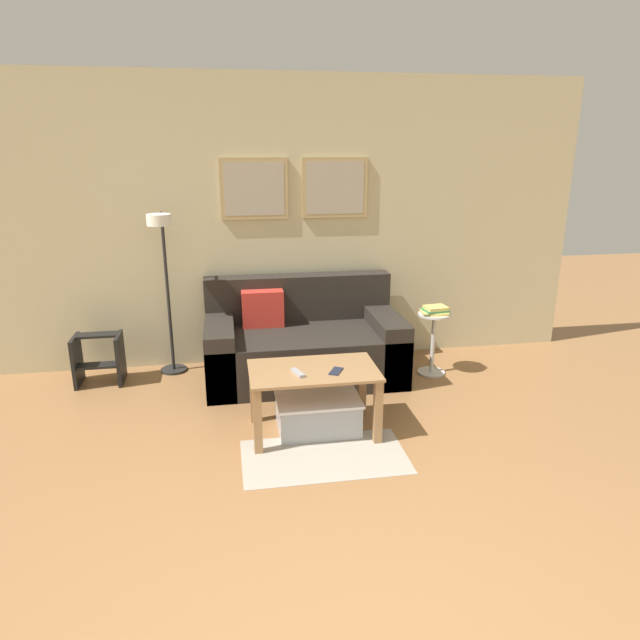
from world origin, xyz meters
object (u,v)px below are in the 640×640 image
Objects in this scene: side_table at (433,338)px; step_stool at (99,358)px; cell_phone at (336,371)px; coffee_table at (313,382)px; floor_lamp at (164,266)px; remote_control at (298,373)px; couch at (303,344)px; storage_bin at (318,413)px; book_stack at (435,310)px.

side_table is 2.89m from step_stool.
coffee_table is at bearing -178.26° from cell_phone.
coffee_table is at bearing -34.84° from step_stool.
floor_lamp is 1.67m from remote_control.
side_table is (2.28, -0.30, -0.67)m from floor_lamp.
cell_phone is at bearing -34.20° from step_stool.
step_stool is (-1.73, 0.12, -0.06)m from couch.
side_table reaches higher than remote_control.
couch is at bearing 172.67° from side_table.
couch is 1.74m from step_stool.
floor_lamp reaches higher than coffee_table.
couch is at bearing -3.94° from step_stool.
floor_lamp is at bearing 172.28° from couch.
coffee_table is 0.62× the size of floor_lamp.
floor_lamp is (-1.07, 1.20, 0.62)m from coffee_table.
coffee_table is 0.25m from storage_bin.
floor_lamp is 2.40m from side_table.
remote_control is at bearing -53.02° from floor_lamp.
storage_bin is 1.47m from side_table.
coffee_table is 1.51m from book_stack.
cell_phone is (-1.06, -0.95, -0.11)m from book_stack.
storage_bin is at bearing -33.62° from step_stool.
cell_phone is at bearing -46.16° from floor_lamp.
book_stack is 1.43m from cell_phone.
side_table is at bearing -7.53° from floor_lamp.
storage_bin is at bearing 39.93° from coffee_table.
remote_control is at bearing -144.32° from book_stack.
side_table reaches higher than cell_phone.
side_table is (1.18, 0.86, 0.20)m from storage_bin.
storage_bin is (0.03, 0.03, -0.25)m from coffee_table.
book_stack is (1.18, 0.85, 0.46)m from storage_bin.
step_stool is at bearing 145.16° from coffee_table.
book_stack is (1.14, -0.16, 0.30)m from couch.
side_table is at bearing 18.32° from remote_control.
floor_lamp is at bearing 172.47° from side_table.
floor_lamp is 2.34m from book_stack.
side_table is 3.98× the size of cell_phone.
step_stool is at bearing 174.71° from side_table.
book_stack is at bearing 69.72° from cell_phone.
step_stool is at bearing 173.70° from cell_phone.
book_stack is 0.57× the size of step_stool.
side_table reaches higher than coffee_table.
couch is 2.83× the size of storage_bin.
floor_lamp is at bearing 109.27° from remote_control.
step_stool is (-1.55, 1.23, -0.26)m from remote_control.
floor_lamp reaches higher than cell_phone.
cell_phone is 0.33× the size of step_stool.
floor_lamp is 9.55× the size of remote_control.
coffee_table is at bearing -143.93° from book_stack.
storage_bin is at bearing -46.52° from floor_lamp.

